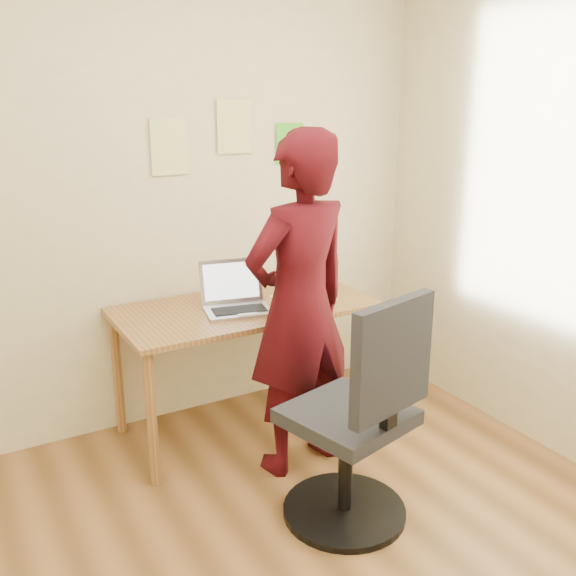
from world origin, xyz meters
TOP-DOWN VIEW (x-y plane):
  - room at (0.00, 0.00)m, footprint 3.58×3.58m
  - desk at (0.43, 1.38)m, footprint 1.40×0.70m
  - laptop at (0.36, 1.35)m, footprint 0.40×0.37m
  - paper_sheet at (0.78, 1.33)m, footprint 0.31×0.38m
  - phone at (0.59, 1.17)m, footprint 0.13×0.15m
  - wall_note_left at (0.17, 1.74)m, footprint 0.21×0.00m
  - wall_note_mid at (0.56, 1.74)m, footprint 0.21×0.00m
  - wall_note_right at (0.92, 1.74)m, footprint 0.18×0.00m
  - office_chair at (0.47, 0.36)m, footprint 0.58×0.59m
  - person at (0.50, 0.91)m, footprint 0.69×0.51m

SIDE VIEW (x-z plane):
  - office_chair at x=0.47m, z-range -0.08..1.01m
  - desk at x=0.43m, z-range 0.28..1.02m
  - paper_sheet at x=0.78m, z-range 0.74..0.74m
  - phone at x=0.59m, z-range 0.74..0.75m
  - laptop at x=0.36m, z-range 0.67..0.92m
  - person at x=0.50m, z-range 0.00..1.72m
  - room at x=0.00m, z-range -0.04..2.74m
  - wall_note_right at x=0.92m, z-range 1.45..1.69m
  - wall_note_left at x=0.17m, z-range 1.43..1.73m
  - wall_note_mid at x=0.56m, z-range 1.53..1.83m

